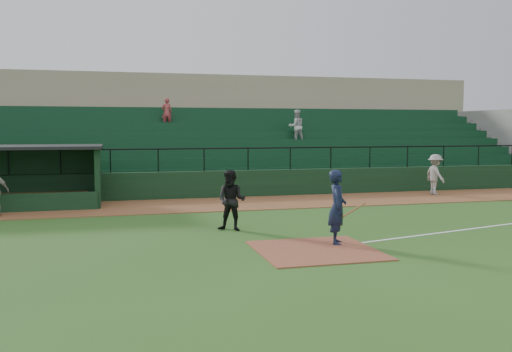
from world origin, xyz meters
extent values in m
plane|color=#28511A|center=(0.00, 0.00, 0.00)|extent=(90.00, 90.00, 0.00)
cube|color=brown|center=(0.00, 8.00, 0.01)|extent=(40.00, 4.00, 0.03)
cube|color=brown|center=(0.00, -1.00, 0.01)|extent=(3.00, 3.00, 0.03)
cube|color=black|center=(0.00, 10.20, 0.60)|extent=(36.00, 0.35, 1.20)
cylinder|color=black|center=(0.00, 10.20, 2.20)|extent=(36.00, 0.06, 0.06)
cube|color=slate|center=(0.00, 15.10, 1.80)|extent=(36.00, 9.00, 3.60)
cube|color=#0F3A1F|center=(0.00, 14.60, 2.25)|extent=(34.56, 8.00, 4.05)
cube|color=slate|center=(18.00, 15.15, 2.10)|extent=(0.35, 9.50, 4.20)
cube|color=gray|center=(0.00, 21.60, 3.20)|extent=(38.00, 3.00, 6.40)
cube|color=slate|center=(0.00, 19.60, 3.70)|extent=(36.00, 2.00, 0.20)
imported|color=#BCBCBC|center=(4.90, 14.90, 3.17)|extent=(0.89, 0.70, 1.84)
imported|color=#A53C3E|center=(-1.94, 16.90, 3.95)|extent=(0.58, 0.38, 1.59)
cube|color=black|center=(-5.50, 9.10, 1.15)|extent=(0.20, 2.60, 2.30)
imported|color=black|center=(0.82, -0.40, 1.00)|extent=(0.71, 0.86, 2.01)
cylinder|color=olive|center=(1.22, -0.60, 0.95)|extent=(0.79, 0.34, 0.35)
imported|color=black|center=(-1.48, 2.27, 0.92)|extent=(1.12, 1.04, 1.84)
imported|color=gray|center=(9.48, 8.52, 0.96)|extent=(0.73, 1.23, 1.86)
camera|label=1|loc=(-5.01, -14.01, 3.12)|focal=38.96mm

